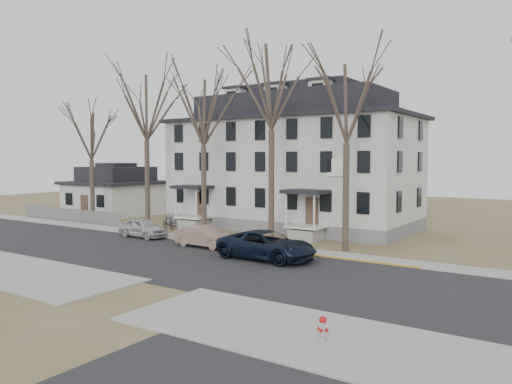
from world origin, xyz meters
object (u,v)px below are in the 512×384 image
Objects in this scene: car_tan at (205,237)px; tree_mid_right at (347,97)px; tree_center at (272,81)px; bicycle_right at (168,223)px; boarding_house at (292,164)px; tree_far_left at (146,103)px; fire_hydrant at (323,329)px; car_silver at (143,228)px; small_house at (117,193)px; tree_mid_left at (203,108)px; car_navy at (267,246)px; bicycle_left at (179,222)px; tree_bungalow at (91,133)px.

tree_mid_right is at bearing -62.26° from car_tan.
tree_center is 7.98× the size of bicycle_right.
boarding_house reaches higher than car_tan.
tree_far_left is at bearing 180.00° from tree_center.
tree_mid_right is at bearing -75.27° from bicycle_right.
car_tan is at bearing 141.64° from fire_hydrant.
small_house is at bearing 59.75° from car_silver.
tree_mid_left is 2.17× the size of car_navy.
car_tan is at bearing 80.18° from car_navy.
tree_center is 21.59m from fire_hydrant.
car_tan reaches higher than bicycle_right.
tree_center reaches higher than bicycle_left.
small_house is 0.81× the size of tree_bungalow.
tree_far_left reaches higher than car_tan.
tree_bungalow reaches higher than car_silver.
tree_mid_left is 13.50m from car_navy.
car_navy reaches higher than bicycle_right.
boarding_house is 1.93× the size of tree_bungalow.
bicycle_right is at bearing 67.73° from car_navy.
bicycle_left is at bearing 172.16° from tree_mid_right.
boarding_house is at bearing 42.18° from tree_far_left.
tree_center is 1.15× the size of tree_mid_right.
tree_mid_right reaches higher than tree_bungalow.
tree_center is at bearing -115.80° from bicycle_left.
tree_mid_left reaches higher than boarding_house.
bicycle_left is at bearing 14.65° from tree_bungalow.
car_tan is at bearing -49.65° from tree_mid_left.
tree_mid_right is 24.54m from tree_bungalow.
tree_mid_right is 3.04× the size of car_silver.
fire_hydrant is (30.29, -14.99, -7.70)m from tree_bungalow.
tree_far_left is 7.85× the size of bicycle_left.
tree_center reaches higher than small_house.
boarding_house is at bearing 136.19° from tree_mid_right.
bicycle_left is (-10.55, 2.21, -10.63)m from tree_center.
small_house is at bearing 148.29° from fire_hydrant.
tree_center is (23.00, -6.20, 8.84)m from small_house.
bicycle_right is at bearing 31.21° from tree_far_left.
tree_mid_left reaches higher than small_house.
tree_center is (6.00, 0.00, 1.48)m from tree_mid_left.
bicycle_right is (-7.94, 4.86, -0.14)m from car_tan.
tree_center reaches higher than boarding_house.
tree_mid_left is 0.87× the size of tree_center.
boarding_house reaches higher than car_navy.
tree_mid_right is at bearing 0.00° from tree_bungalow.
tree_mid_left is at bearing 41.94° from car_tan.
tree_mid_right is 2.17× the size of car_navy.
tree_mid_left reaches higher than bicycle_right.
boarding_house is 20.34m from small_house.
tree_mid_left is at bearing -83.02° from bicycle_right.
small_house is 19.53m from tree_mid_left.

